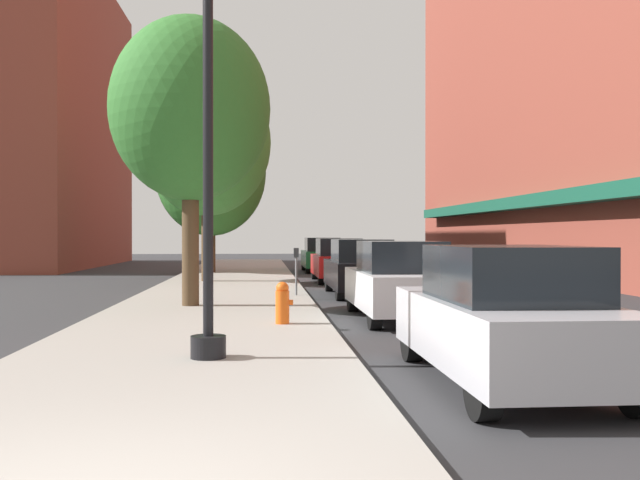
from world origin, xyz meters
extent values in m
plane|color=#2D2D30|center=(4.00, 18.00, 0.00)|extent=(90.00, 90.00, 0.00)
cube|color=gray|center=(0.00, 19.00, 0.06)|extent=(4.80, 50.00, 0.12)
cube|color=brown|center=(15.00, 22.00, 9.69)|extent=(6.00, 40.00, 19.39)
cube|color=#144C38|center=(11.65, 22.00, 3.10)|extent=(0.90, 34.00, 0.50)
cube|color=brown|center=(-11.00, 37.00, 8.27)|extent=(6.00, 18.00, 16.54)
cylinder|color=black|center=(0.38, 5.42, 0.27)|extent=(0.48, 0.48, 0.30)
cylinder|color=black|center=(0.38, 5.42, 3.02)|extent=(0.14, 0.14, 5.20)
cylinder|color=#E05614|center=(1.49, 9.01, 0.43)|extent=(0.26, 0.26, 0.62)
sphere|color=#E05614|center=(1.49, 9.01, 0.79)|extent=(0.24, 0.24, 0.24)
cylinder|color=#E05614|center=(1.63, 9.01, 0.52)|extent=(0.12, 0.10, 0.10)
cylinder|color=slate|center=(2.05, 15.26, 0.65)|extent=(0.06, 0.06, 1.05)
cube|color=#33383D|center=(2.05, 15.26, 1.30)|extent=(0.14, 0.09, 0.26)
cylinder|color=#4C3823|center=(-1.18, 27.62, 1.43)|extent=(0.40, 0.40, 2.62)
ellipsoid|color=#2D6B28|center=(-1.18, 27.62, 4.59)|extent=(4.94, 4.94, 5.68)
cylinder|color=#4C3823|center=(-0.89, 21.53, 1.77)|extent=(0.40, 0.40, 3.29)
ellipsoid|color=#387F33|center=(-0.89, 21.53, 5.15)|extent=(4.64, 4.64, 5.34)
cylinder|color=#4C3823|center=(-0.58, 12.62, 1.74)|extent=(0.40, 0.40, 3.23)
ellipsoid|color=#2D6B28|center=(-0.58, 12.62, 4.77)|extent=(3.78, 3.78, 4.35)
cylinder|color=black|center=(3.22, 5.60, 0.32)|extent=(0.22, 0.64, 0.64)
cylinder|color=black|center=(4.78, 5.60, 0.32)|extent=(0.22, 0.64, 0.64)
cylinder|color=black|center=(3.22, 2.40, 0.32)|extent=(0.22, 0.64, 0.64)
cylinder|color=black|center=(4.78, 2.40, 0.32)|extent=(0.22, 0.64, 0.64)
cube|color=#B2B2BA|center=(4.00, 4.00, 0.64)|extent=(1.80, 4.30, 0.76)
cube|color=black|center=(4.00, 3.85, 1.34)|extent=(1.56, 2.20, 0.64)
cylinder|color=black|center=(3.22, 12.09, 0.32)|extent=(0.22, 0.64, 0.64)
cylinder|color=black|center=(4.78, 12.09, 0.32)|extent=(0.22, 0.64, 0.64)
cylinder|color=black|center=(3.22, 8.89, 0.32)|extent=(0.22, 0.64, 0.64)
cylinder|color=black|center=(4.78, 8.89, 0.32)|extent=(0.22, 0.64, 0.64)
cube|color=silver|center=(4.00, 10.49, 0.64)|extent=(1.80, 4.30, 0.76)
cube|color=black|center=(4.00, 10.34, 1.34)|extent=(1.56, 2.20, 0.64)
cylinder|color=black|center=(3.22, 17.95, 0.32)|extent=(0.22, 0.64, 0.64)
cylinder|color=black|center=(4.78, 17.95, 0.32)|extent=(0.22, 0.64, 0.64)
cylinder|color=black|center=(3.22, 14.75, 0.32)|extent=(0.22, 0.64, 0.64)
cylinder|color=black|center=(4.78, 14.75, 0.32)|extent=(0.22, 0.64, 0.64)
cube|color=black|center=(4.00, 16.35, 0.64)|extent=(1.80, 4.30, 0.76)
cube|color=black|center=(4.00, 16.20, 1.34)|extent=(1.56, 2.20, 0.64)
cylinder|color=black|center=(3.22, 24.07, 0.32)|extent=(0.22, 0.64, 0.64)
cylinder|color=black|center=(4.78, 24.07, 0.32)|extent=(0.22, 0.64, 0.64)
cylinder|color=black|center=(3.22, 20.87, 0.32)|extent=(0.22, 0.64, 0.64)
cylinder|color=black|center=(4.78, 20.87, 0.32)|extent=(0.22, 0.64, 0.64)
cube|color=red|center=(4.00, 22.47, 0.64)|extent=(1.80, 4.30, 0.76)
cube|color=black|center=(4.00, 22.32, 1.34)|extent=(1.56, 2.20, 0.64)
cylinder|color=black|center=(3.22, 31.33, 0.32)|extent=(0.22, 0.64, 0.64)
cylinder|color=black|center=(4.78, 31.33, 0.32)|extent=(0.22, 0.64, 0.64)
cylinder|color=black|center=(3.22, 28.13, 0.32)|extent=(0.22, 0.64, 0.64)
cylinder|color=black|center=(4.78, 28.13, 0.32)|extent=(0.22, 0.64, 0.64)
cube|color=#196638|center=(4.00, 29.73, 0.64)|extent=(1.80, 4.30, 0.76)
cube|color=black|center=(4.00, 29.58, 1.34)|extent=(1.56, 2.20, 0.64)
camera|label=1|loc=(1.10, -4.17, 1.79)|focal=39.42mm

